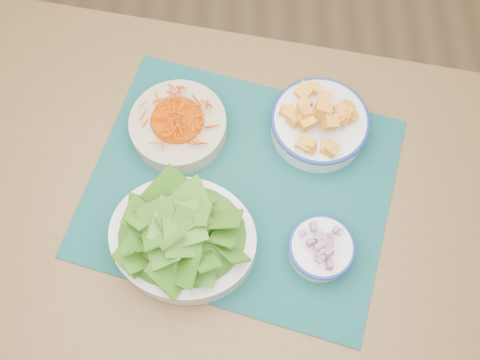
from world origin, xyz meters
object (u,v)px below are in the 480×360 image
(placemat, at_px, (240,186))
(carrot_bowl, at_px, (178,123))
(table, at_px, (207,211))
(lettuce_bowl, at_px, (182,235))
(onion_bowl, at_px, (322,247))
(squash_bowl, at_px, (320,120))

(placemat, height_order, carrot_bowl, carrot_bowl)
(table, distance_m, lettuce_bowl, 0.19)
(onion_bowl, bearing_deg, lettuce_bowl, 176.21)
(table, height_order, squash_bowl, squash_bowl)
(placemat, xyz_separation_m, onion_bowl, (0.15, -0.14, 0.03))
(table, relative_size, carrot_bowl, 5.48)
(carrot_bowl, xyz_separation_m, squash_bowl, (0.29, 0.00, 0.01))
(table, xyz_separation_m, placemat, (0.07, 0.02, 0.10))
(lettuce_bowl, bearing_deg, squash_bowl, 55.49)
(table, relative_size, placemat, 2.28)
(squash_bowl, relative_size, lettuce_bowl, 0.76)
(lettuce_bowl, bearing_deg, placemat, 61.92)
(table, height_order, placemat, placemat)
(squash_bowl, xyz_separation_m, onion_bowl, (-0.01, -0.26, -0.01))
(placemat, bearing_deg, table, -148.80)
(table, distance_m, squash_bowl, 0.31)
(table, height_order, lettuce_bowl, lettuce_bowl)
(placemat, xyz_separation_m, carrot_bowl, (-0.13, 0.12, 0.04))
(placemat, relative_size, carrot_bowl, 2.40)
(placemat, bearing_deg, carrot_bowl, 152.43)
(onion_bowl, bearing_deg, placemat, 137.54)
(onion_bowl, bearing_deg, carrot_bowl, 136.57)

